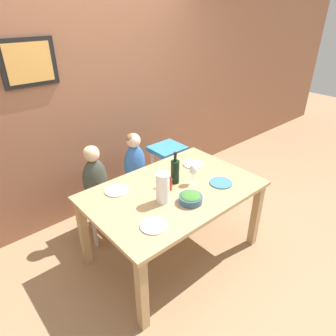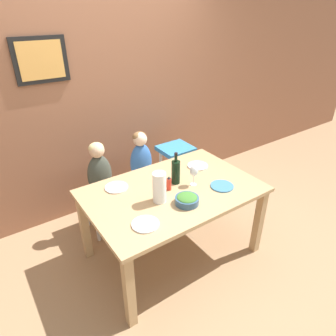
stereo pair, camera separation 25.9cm
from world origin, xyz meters
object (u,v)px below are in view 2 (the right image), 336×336
Objects in this scene: dinner_plate_back_left at (116,187)px; person_child_center at (141,157)px; wine_glass_near at (194,171)px; chair_far_left at (103,199)px; chair_right_highchair at (176,159)px; dinner_plate_front_right at (222,186)px; dinner_plate_front_left at (145,224)px; chair_far_center at (142,185)px; person_child_left at (99,169)px; wine_bottle at (176,171)px; dinner_plate_back_right at (198,166)px; salad_bowl_large at (187,199)px; paper_towel_roll at (159,187)px.

person_child_center is at bearing 40.47° from dinner_plate_back_left.
chair_far_left is at bearing 127.25° from wine_glass_near.
chair_right_highchair is 0.97m from dinner_plate_front_right.
person_child_center is at bearing 61.58° from dinner_plate_front_left.
chair_far_center is 1.19m from dinner_plate_front_left.
wine_bottle reaches higher than person_child_left.
salad_bowl_large is at bearing -137.44° from dinner_plate_back_right.
paper_towel_roll is 1.27× the size of dinner_plate_back_left.
chair_right_highchair is 1.29× the size of person_child_center.
person_child_center is 1.14m from dinner_plate_front_left.
person_child_center is at bearing 89.23° from wine_bottle.
dinner_plate_back_right is at bearing 80.94° from dinner_plate_front_right.
paper_towel_roll is at bearing -109.64° from person_child_center.
dinner_plate_front_right is (0.19, -0.17, -0.13)m from wine_glass_near.
chair_far_left is 1.06m from dinner_plate_front_left.
person_child_center reaches higher than chair_far_left.
chair_far_center is 2.18× the size of dinner_plate_front_right.
person_child_center reaches higher than dinner_plate_back_right.
dinner_plate_back_left is at bearing 149.88° from wine_glass_near.
wine_bottle is at bearing -90.77° from person_child_center.
person_child_left is 0.42m from dinner_plate_back_left.
wine_bottle is at bearing 136.13° from dinner_plate_front_right.
person_child_center is 2.15× the size of paper_towel_roll.
wine_glass_near reaches higher than dinner_plate_back_left.
wine_bottle is at bearing 70.03° from salad_bowl_large.
salad_bowl_large is (0.35, -0.96, 0.04)m from person_child_left.
dinner_plate_front_left is (-0.06, -1.00, 0.36)m from chair_far_left.
dinner_plate_front_left is at bearing -175.65° from dinner_plate_front_right.
dinner_plate_back_left is at bearing -139.58° from chair_far_center.
chair_far_left is 0.96m from paper_towel_roll.
paper_towel_roll is at bearing -76.64° from person_child_left.
wine_bottle is (-0.01, -0.65, 0.48)m from chair_far_center.
chair_far_center is 0.62× the size of chair_right_highchair.
person_child_left is 0.48m from person_child_center.
paper_towel_roll is at bearing 167.06° from dinner_plate_front_right.
paper_towel_roll is at bearing -150.61° from wine_bottle.
chair_far_center is at bearing -0.10° from person_child_left.
chair_far_center is at bearing 40.42° from dinner_plate_back_left.
wine_glass_near reaches higher than salad_bowl_large.
dinner_plate_back_right is (0.37, 0.13, -0.11)m from wine_bottle.
person_child_left is at bearing 86.37° from dinner_plate_front_left.
wine_glass_near is 0.31m from salad_bowl_large.
dinner_plate_front_left is 0.84m from dinner_plate_front_right.
dinner_plate_front_right is (0.29, -0.94, 0.01)m from person_child_center.
person_child_center is at bearing 82.72° from salad_bowl_large.
wine_glass_near reaches higher than dinner_plate_front_left.
chair_far_left is 2.18× the size of dinner_plate_back_left.
dinner_plate_back_right is (0.85, -0.10, 0.00)m from dinner_plate_back_left.
dinner_plate_back_left is at bearing 124.27° from salad_bowl_large.
wine_glass_near is at bearing -82.31° from person_child_center.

